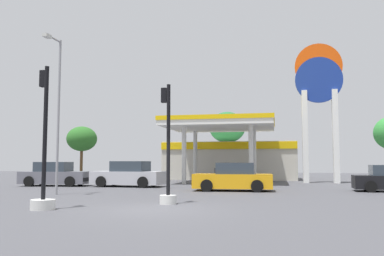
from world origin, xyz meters
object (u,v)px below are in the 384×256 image
Objects in this scene: car_3 at (55,175)px; car_0 at (128,175)px; car_1 at (233,178)px; tree_1 at (227,128)px; tree_0 at (82,139)px; station_pole_sign at (319,96)px; traffic_signal_0 at (44,172)px; corner_streetlamp at (57,101)px; traffic_signal_1 at (168,165)px.

car_0 is at bearing 2.36° from car_3.
car_1 is 0.67× the size of tree_1.
tree_0 is (-17.30, 16.24, 3.20)m from car_1.
car_3 is (-4.96, -0.20, -0.02)m from car_0.
station_pole_sign is 19.60m from car_3.
car_1 is 18.18m from tree_1.
tree_1 is at bearing 73.67° from car_0.
tree_1 is (14.93, 1.28, 1.04)m from tree_0.
car_0 is at bearing 97.38° from traffic_signal_0.
corner_streetlamp reaches higher than tree_0.
traffic_signal_1 is (10.10, -9.23, 0.75)m from car_3.
tree_1 is (9.44, 15.47, 4.22)m from car_3.
corner_streetlamp is (-2.78, 5.37, 3.28)m from traffic_signal_0.
car_3 is at bearing -121.38° from tree_1.
station_pole_sign is at bearing 58.62° from car_1.
tree_0 is (-15.59, 23.42, 2.44)m from traffic_signal_1.
tree_1 is (-0.66, 24.70, 3.47)m from traffic_signal_1.
tree_1 is (2.92, 27.22, 3.70)m from traffic_signal_0.
traffic_signal_1 is 0.70× the size of tree_1.
station_pole_sign is at bearing 44.60° from corner_streetlamp.
corner_streetlamp is at bearing -104.63° from tree_1.
tree_1 is at bearing 133.20° from station_pole_sign.
traffic_signal_0 is (1.55, -11.95, 0.51)m from car_0.
station_pole_sign reaches higher than traffic_signal_1.
car_3 is 13.44m from traffic_signal_0.
car_1 is at bearing -121.38° from station_pole_sign.
car_3 is 13.70m from traffic_signal_1.
traffic_signal_0 is at bearing -61.01° from car_3.
traffic_signal_0 is at bearing -96.13° from tree_1.
traffic_signal_1 is 28.24m from tree_0.
tree_0 reaches higher than car_0.
car_0 is 0.71× the size of tree_1.
car_3 is 8.32m from corner_streetlamp.
tree_0 is at bearing 111.15° from car_3.
car_3 is at bearing -68.85° from tree_0.
tree_0 reaches higher than car_1.
traffic_signal_0 is 0.63× the size of corner_streetlamp.
tree_1 reaches higher than tree_0.
tree_1 is at bearing 83.87° from traffic_signal_0.
corner_streetlamp is (3.73, -6.38, 3.81)m from car_3.
car_0 is at bearing 161.81° from car_1.
station_pole_sign is at bearing 22.10° from car_3.
traffic_signal_1 is (-1.71, -7.18, 0.77)m from car_1.
traffic_signal_1 reaches higher than car_0.
traffic_signal_1 is (5.14, -9.43, 0.73)m from car_0.
corner_streetlamp is (-1.23, -6.59, 3.78)m from car_0.
traffic_signal_0 reaches higher than car_1.
traffic_signal_0 is at bearing -118.61° from car_1.
car_1 is 11.98m from car_3.
traffic_signal_1 is 24.95m from tree_1.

